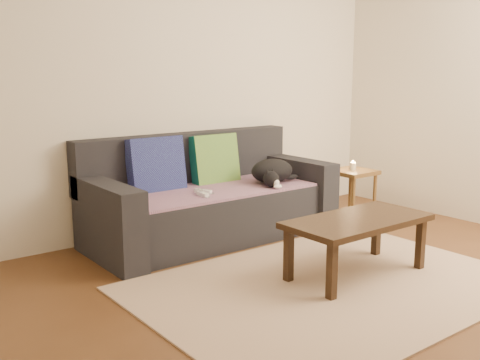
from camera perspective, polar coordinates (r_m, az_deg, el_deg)
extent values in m
plane|color=brown|center=(3.74, 10.88, -11.21)|extent=(4.50, 4.50, 0.00)
cube|color=beige|center=(5.01, -6.14, 9.78)|extent=(4.50, 0.04, 2.60)
cube|color=#232328|center=(4.74, -2.70, -3.56)|extent=(1.70, 0.78, 0.42)
cube|color=#232328|center=(4.98, -5.38, 2.22)|extent=(2.10, 0.18, 0.45)
cube|color=#232328|center=(4.27, -13.25, -4.25)|extent=(0.20, 0.90, 0.60)
cube|color=#232328|center=(5.31, 5.73, -1.03)|extent=(0.20, 0.90, 0.60)
cube|color=#442D54|center=(4.68, -2.58, -1.00)|extent=(1.66, 0.74, 0.02)
cube|color=#17124F|center=(4.65, -8.50, 1.33)|extent=(0.48, 0.19, 0.49)
cube|color=#0E5A47|center=(4.95, -2.58, 2.04)|extent=(0.45, 0.18, 0.46)
ellipsoid|color=black|center=(4.91, 3.26, 0.94)|extent=(0.45, 0.38, 0.21)
sphere|color=black|center=(4.71, 3.18, 0.09)|extent=(0.16, 0.16, 0.14)
sphere|color=white|center=(4.68, 3.68, -0.27)|extent=(0.07, 0.07, 0.06)
ellipsoid|color=black|center=(4.99, 5.22, 0.30)|extent=(0.17, 0.09, 0.05)
cube|color=white|center=(4.40, -3.82, -1.45)|extent=(0.05, 0.15, 0.03)
cube|color=white|center=(4.50, -3.77, -1.16)|extent=(0.09, 0.15, 0.03)
cube|color=brown|center=(5.45, 11.37, 0.81)|extent=(0.38, 0.38, 0.04)
cylinder|color=brown|center=(5.28, 11.42, -2.15)|extent=(0.03, 0.03, 0.44)
cylinder|color=brown|center=(5.51, 13.51, -1.69)|extent=(0.03, 0.03, 0.44)
cylinder|color=brown|center=(5.48, 9.02, -1.59)|extent=(0.03, 0.03, 0.44)
cylinder|color=brown|center=(5.70, 11.13, -1.17)|extent=(0.03, 0.03, 0.44)
cylinder|color=beige|center=(5.44, 11.39, 1.37)|extent=(0.06, 0.06, 0.07)
sphere|color=#FFBF59|center=(5.43, 11.41, 1.84)|extent=(0.02, 0.02, 0.02)
cube|color=tan|center=(3.83, 9.18, -10.51)|extent=(2.50, 1.80, 0.01)
cube|color=#2E2112|center=(3.93, 11.87, -4.10)|extent=(1.04, 0.52, 0.04)
cube|color=#2E2112|center=(3.54, 9.31, -9.21)|extent=(0.05, 0.05, 0.37)
cube|color=#2E2112|center=(4.23, 17.85, -6.26)|extent=(0.05, 0.05, 0.37)
cube|color=#2E2112|center=(3.81, 4.96, -7.66)|extent=(0.05, 0.05, 0.37)
cube|color=#2E2112|center=(4.45, 13.68, -5.18)|extent=(0.05, 0.05, 0.37)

